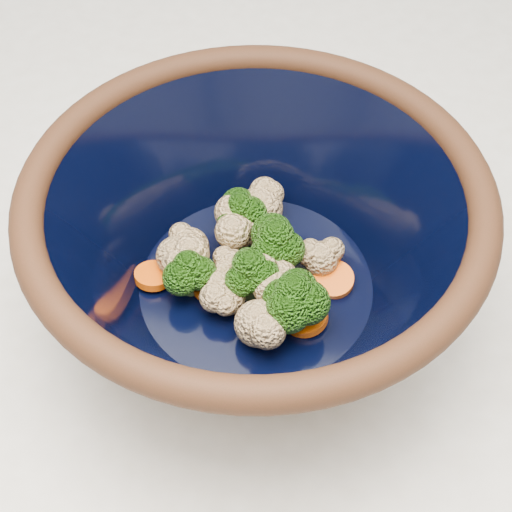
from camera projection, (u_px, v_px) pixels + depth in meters
mixing_bowl at (256, 244)px, 0.48m from camera, size 0.38×0.38×0.13m
vegetable_pile at (250, 261)px, 0.50m from camera, size 0.16×0.14×0.05m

